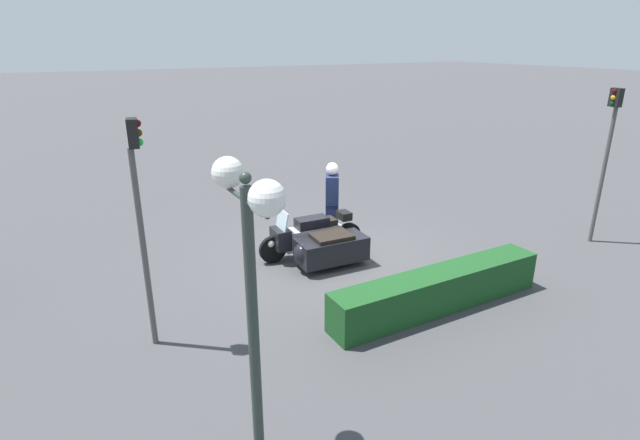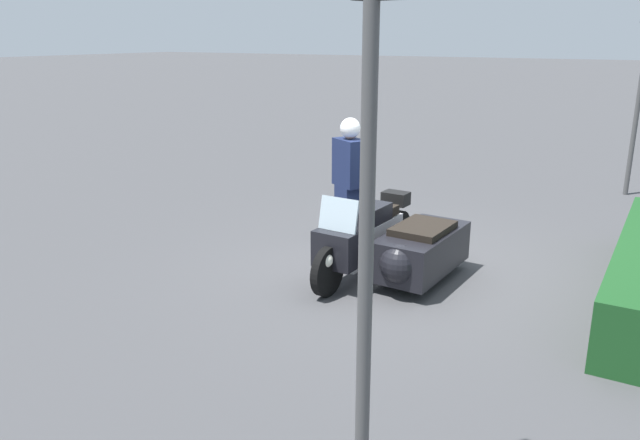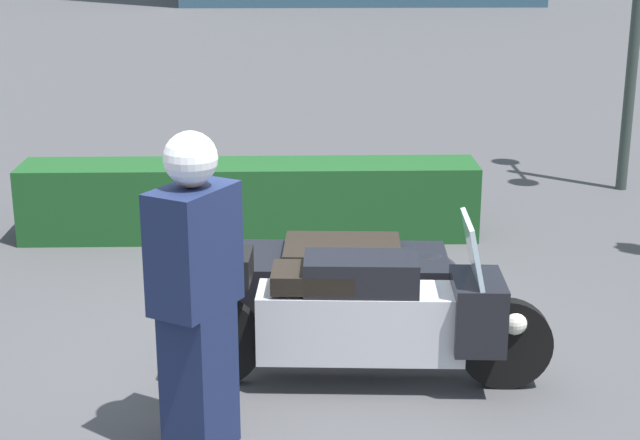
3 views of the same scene
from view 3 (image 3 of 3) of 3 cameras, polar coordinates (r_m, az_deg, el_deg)
The scene contains 4 objects.
ground_plane at distance 6.77m, azimuth -1.08°, elevation -8.34°, with size 160.00×160.00×0.00m, color #424244.
police_motorcycle at distance 6.69m, azimuth 2.53°, elevation -4.48°, with size 2.47×1.42×1.14m.
officer_rider at distance 5.41m, azimuth -7.25°, elevation -3.92°, with size 0.52×0.59×1.85m.
hedge_bush_curbside at distance 9.33m, azimuth -4.10°, elevation 1.17°, with size 4.30×0.63×0.71m, color #19471E.
Camera 3 is at (-0.03, -6.11, 2.90)m, focal length 55.00 mm.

